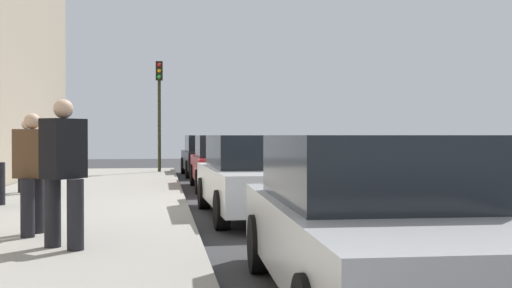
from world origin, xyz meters
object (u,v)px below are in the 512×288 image
object	(u,v)px
traffic_light_pole	(159,97)
pedestrian_black_coat	(64,169)
pedestrian_brown_coat	(32,170)
parked_car_black	(208,155)
parked_car_silver	(372,220)
parked_car_red	(226,162)
parked_car_white	(256,176)
pedestrian_grey_coat	(26,154)

from	to	relation	value
traffic_light_pole	pedestrian_black_coat	bearing A→B (deg)	-3.99
pedestrian_brown_coat	parked_car_black	bearing A→B (deg)	166.24
parked_car_silver	pedestrian_brown_coat	xyz separation A→B (m)	(-3.47, -3.59, 0.28)
traffic_light_pole	pedestrian_brown_coat	bearing A→B (deg)	-6.55
pedestrian_brown_coat	pedestrian_black_coat	bearing A→B (deg)	27.80
parked_car_silver	parked_car_red	bearing A→B (deg)	-179.76
parked_car_white	parked_car_silver	world-z (taller)	same
parked_car_white	traffic_light_pole	size ratio (longest dim) A/B	1.13
parked_car_white	pedestrian_brown_coat	distance (m)	4.32
traffic_light_pole	parked_car_white	bearing A→B (deg)	8.69
parked_car_red	pedestrian_brown_coat	xyz separation A→B (m)	(8.42, -3.54, 0.28)
parked_car_white	pedestrian_grey_coat	distance (m)	6.25
parked_car_red	pedestrian_black_coat	xyz separation A→B (m)	(9.51, -2.96, 0.35)
parked_car_black	pedestrian_brown_coat	xyz separation A→B (m)	(14.21, -3.48, 0.28)
parked_car_black	pedestrian_brown_coat	size ratio (longest dim) A/B	2.72
parked_car_black	traffic_light_pole	xyz separation A→B (m)	(-0.25, -1.82, 2.20)
pedestrian_black_coat	parked_car_white	bearing A→B (deg)	141.41
parked_car_silver	traffic_light_pole	distance (m)	18.17
pedestrian_grey_coat	pedestrian_black_coat	world-z (taller)	pedestrian_black_coat
parked_car_black	traffic_light_pole	world-z (taller)	traffic_light_pole
parked_car_white	pedestrian_black_coat	world-z (taller)	pedestrian_black_coat
parked_car_red	parked_car_silver	distance (m)	11.89
parked_car_white	pedestrian_black_coat	size ratio (longest dim) A/B	2.60
parked_car_black	parked_car_red	xyz separation A→B (m)	(5.79, 0.06, -0.00)
parked_car_white	pedestrian_grey_coat	bearing A→B (deg)	-128.25
parked_car_red	parked_car_white	xyz separation A→B (m)	(5.87, -0.06, 0.00)
parked_car_silver	pedestrian_brown_coat	size ratio (longest dim) A/B	2.83
pedestrian_grey_coat	traffic_light_pole	bearing A→B (deg)	159.08
parked_car_red	pedestrian_black_coat	size ratio (longest dim) A/B	2.44
pedestrian_black_coat	parked_car_silver	bearing A→B (deg)	51.73
parked_car_red	parked_car_white	world-z (taller)	same
parked_car_red	pedestrian_grey_coat	world-z (taller)	pedestrian_grey_coat
parked_car_black	pedestrian_grey_coat	xyz separation A→B (m)	(7.80, -4.90, 0.32)
pedestrian_brown_coat	parked_car_silver	bearing A→B (deg)	45.96
pedestrian_grey_coat	traffic_light_pole	size ratio (longest dim) A/B	0.42
pedestrian_grey_coat	pedestrian_brown_coat	bearing A→B (deg)	12.47
pedestrian_black_coat	traffic_light_pole	size ratio (longest dim) A/B	0.44
pedestrian_grey_coat	traffic_light_pole	world-z (taller)	traffic_light_pole
pedestrian_black_coat	traffic_light_pole	bearing A→B (deg)	176.01
parked_car_black	parked_car_white	world-z (taller)	same
pedestrian_grey_coat	pedestrian_black_coat	distance (m)	7.76
pedestrian_brown_coat	parked_car_white	bearing A→B (deg)	126.16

